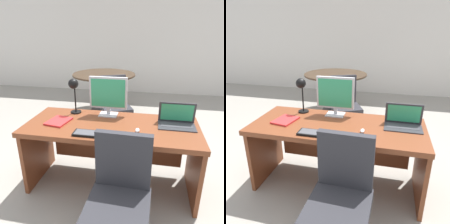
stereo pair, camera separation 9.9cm
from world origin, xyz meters
TOP-DOWN VIEW (x-y plane):
  - ground at (0.00, 1.50)m, footprint 12.00×12.00m
  - back_wall at (0.00, 3.91)m, footprint 10.00×0.10m
  - desk at (0.00, 0.04)m, footprint 1.73×0.73m
  - monitor at (-0.08, 0.24)m, footprint 0.41×0.16m
  - laptop at (0.64, 0.13)m, footprint 0.36×0.23m
  - keyboard at (-0.14, -0.26)m, footprint 0.32×0.13m
  - mouse at (0.27, -0.12)m, footprint 0.04×0.07m
  - desk_lamp at (-0.46, 0.23)m, footprint 0.12×0.14m
  - book at (-0.54, -0.04)m, footprint 0.24×0.28m
  - office_chair at (0.19, -0.68)m, footprint 0.56×0.56m
  - meeting_table at (-0.59, 2.25)m, footprint 1.25×1.25m
  - meeting_chair_near at (-0.22, 1.44)m, footprint 0.61×0.62m

SIDE VIEW (x-z plane):
  - ground at x=0.00m, z-range 0.00..0.00m
  - meeting_chair_near at x=-0.22m, z-range -0.09..0.81m
  - office_chair at x=0.19m, z-range -0.09..0.83m
  - desk at x=0.00m, z-range 0.18..0.91m
  - meeting_table at x=-0.59m, z-range 0.21..1.00m
  - book at x=-0.54m, z-range 0.73..0.75m
  - keyboard at x=-0.14m, z-range 0.73..0.75m
  - mouse at x=0.27m, z-range 0.73..0.76m
  - laptop at x=0.64m, z-range 0.69..0.91m
  - monitor at x=-0.08m, z-range 0.76..1.18m
  - desk_lamp at x=-0.46m, z-range 0.82..1.22m
  - back_wall at x=0.00m, z-range 0.00..2.80m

